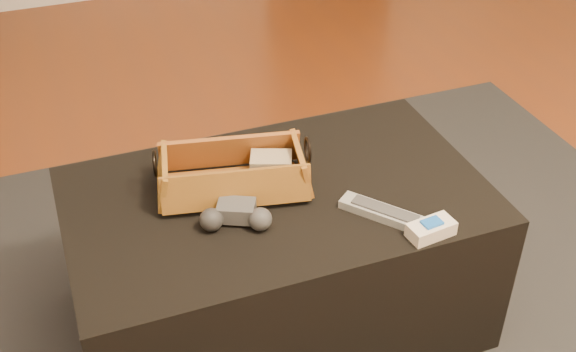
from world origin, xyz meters
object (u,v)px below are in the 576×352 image
object	(u,v)px
cream_gadget	(431,229)
ottoman	(278,259)
wicker_basket	(233,175)
silver_remote	(385,213)
tv_remote	(227,185)
game_controller	(236,216)

from	to	relation	value
cream_gadget	ottoman	bearing A→B (deg)	135.41
wicker_basket	silver_remote	distance (m)	0.37
silver_remote	cream_gadget	xyz separation A→B (m)	(0.07, -0.09, 0.01)
ottoman	wicker_basket	bearing A→B (deg)	149.42
silver_remote	tv_remote	bearing A→B (deg)	145.47
ottoman	game_controller	world-z (taller)	game_controller
ottoman	tv_remote	world-z (taller)	tv_remote
game_controller	ottoman	bearing A→B (deg)	32.01
wicker_basket	game_controller	bearing A→B (deg)	-104.73
ottoman	game_controller	bearing A→B (deg)	-147.99
game_controller	wicker_basket	bearing A→B (deg)	75.27
silver_remote	cream_gadget	world-z (taller)	cream_gadget
silver_remote	cream_gadget	distance (m)	0.11
cream_gadget	game_controller	bearing A→B (deg)	154.91
wicker_basket	game_controller	world-z (taller)	wicker_basket
tv_remote	ottoman	bearing A→B (deg)	-16.33
tv_remote	game_controller	bearing A→B (deg)	-91.49
tv_remote	wicker_basket	size ratio (longest dim) A/B	0.49
wicker_basket	tv_remote	bearing A→B (deg)	-154.37
wicker_basket	game_controller	xyz separation A→B (m)	(-0.03, -0.13, -0.02)
game_controller	cream_gadget	world-z (taller)	game_controller
wicker_basket	cream_gadget	size ratio (longest dim) A/B	3.51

